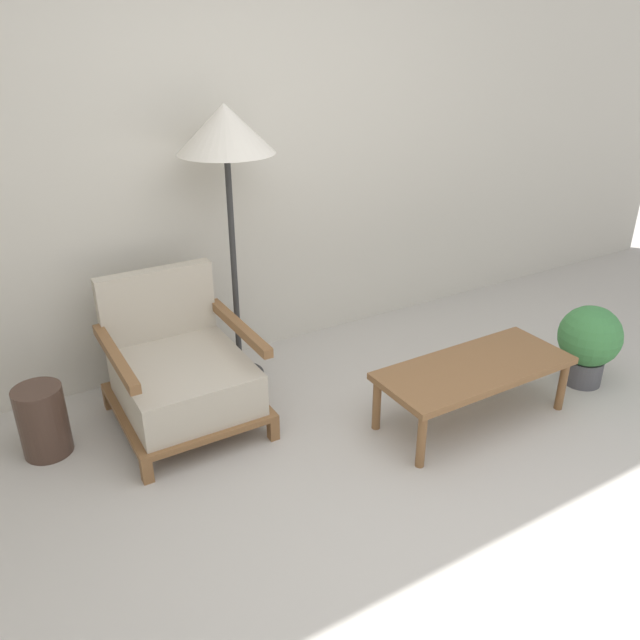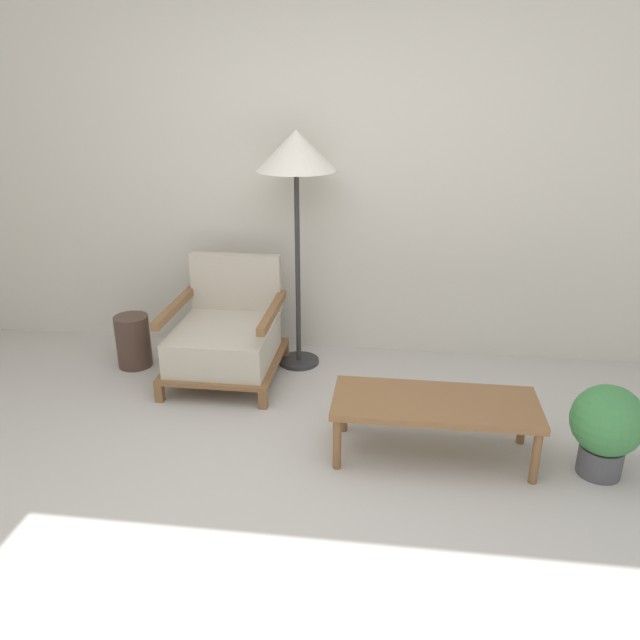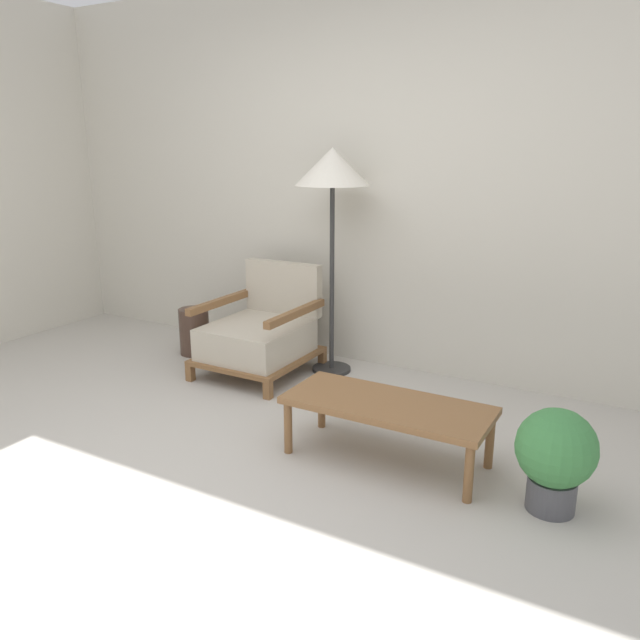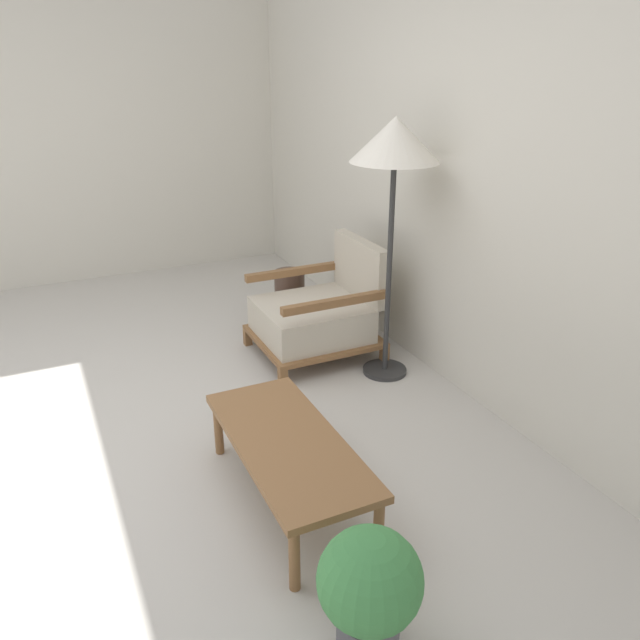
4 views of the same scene
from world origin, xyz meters
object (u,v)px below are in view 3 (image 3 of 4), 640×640
Objects in this scene: armchair at (261,333)px; potted_plant at (556,454)px; floor_lamp at (332,175)px; coffee_table at (387,409)px; vase at (194,331)px.

potted_plant is at bearing -21.05° from armchair.
floor_lamp reaches higher than potted_plant.
armchair is 1.52m from coffee_table.
floor_lamp is 4.33× the size of vase.
armchair reaches higher than potted_plant.
potted_plant is at bearing -32.45° from floor_lamp.
vase is at bearing 173.73° from armchair.
floor_lamp is 2.30m from potted_plant.
coffee_table is at bearing 175.99° from potted_plant.
vase is (-1.99, 0.84, -0.11)m from coffee_table.
coffee_table is at bearing -30.26° from armchair.
floor_lamp reaches higher than coffee_table.
armchair is 2.12× the size of vase.
coffee_table is at bearing -22.88° from vase.
coffee_table is 0.83m from potted_plant.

